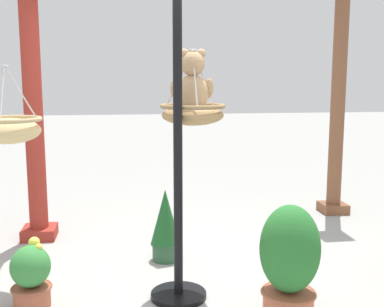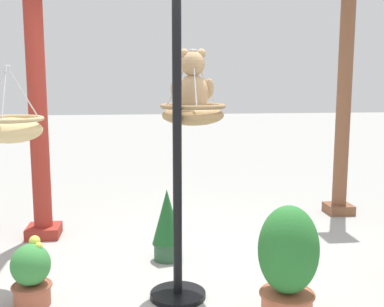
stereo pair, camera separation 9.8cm
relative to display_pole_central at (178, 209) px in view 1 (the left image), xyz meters
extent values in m
plane|color=#9E9E99|center=(0.12, 0.14, -0.72)|extent=(40.00, 40.00, 0.00)
cylinder|color=black|center=(0.00, 0.00, 0.43)|extent=(0.07, 0.07, 2.30)
cylinder|color=black|center=(0.00, 0.00, -0.70)|extent=(0.44, 0.44, 0.04)
ellipsoid|color=#A37F51|center=(0.15, 0.25, 0.70)|extent=(0.50, 0.50, 0.16)
torus|color=olive|center=(0.15, 0.25, 0.78)|extent=(0.52, 0.52, 0.04)
ellipsoid|color=silver|center=(0.15, 0.25, 0.72)|extent=(0.44, 0.44, 0.13)
cylinder|color=#B7B7BC|center=(0.25, 0.31, 1.00)|extent=(0.21, 0.13, 0.45)
cylinder|color=#B7B7BC|center=(0.05, 0.31, 1.00)|extent=(0.21, 0.13, 0.45)
cylinder|color=#B7B7BC|center=(0.15, 0.14, 1.00)|extent=(0.01, 0.24, 0.45)
torus|color=#B7B7BC|center=(0.15, 0.25, 1.22)|extent=(0.06, 0.06, 0.01)
ellipsoid|color=tan|center=(0.15, 0.26, 0.88)|extent=(0.26, 0.22, 0.30)
sphere|color=tan|center=(0.15, 0.26, 1.11)|extent=(0.21, 0.21, 0.20)
ellipsoid|color=tan|center=(0.15, 0.33, 1.10)|extent=(0.09, 0.07, 0.06)
sphere|color=black|center=(0.15, 0.36, 1.10)|extent=(0.03, 0.03, 0.03)
sphere|color=tan|center=(0.08, 0.26, 1.19)|extent=(0.07, 0.07, 0.07)
sphere|color=tan|center=(0.22, 0.26, 1.19)|extent=(0.07, 0.07, 0.07)
ellipsoid|color=tan|center=(0.02, 0.29, 0.91)|extent=(0.08, 0.15, 0.19)
ellipsoid|color=tan|center=(0.28, 0.29, 0.91)|extent=(0.08, 0.15, 0.19)
ellipsoid|color=tan|center=(0.08, 0.37, 0.76)|extent=(0.09, 0.17, 0.09)
ellipsoid|color=tan|center=(0.22, 0.37, 0.76)|extent=(0.09, 0.17, 0.09)
ellipsoid|color=tan|center=(-1.33, 0.47, 0.58)|extent=(0.52, 0.52, 0.21)
torus|color=tan|center=(-1.33, 0.47, 0.67)|extent=(0.54, 0.54, 0.04)
cylinder|color=#B7B7BC|center=(-1.22, 0.53, 0.88)|extent=(0.22, 0.13, 0.43)
cylinder|color=#B7B7BC|center=(-1.33, 0.35, 0.88)|extent=(0.01, 0.25, 0.43)
torus|color=#B7B7BC|center=(-1.33, 0.47, 1.09)|extent=(0.06, 0.06, 0.01)
cylinder|color=brown|center=(2.27, 2.13, 0.71)|extent=(0.18, 0.18, 2.86)
cube|color=brown|center=(2.27, 2.13, -0.66)|extent=(0.32, 0.32, 0.12)
cylinder|color=#9E2D23|center=(-1.33, 1.64, 0.68)|extent=(0.20, 0.20, 2.79)
cube|color=#9E2D23|center=(-1.33, 1.64, -0.66)|extent=(0.35, 0.35, 0.12)
cylinder|color=#2D5638|center=(-0.03, 0.80, -0.63)|extent=(0.25, 0.25, 0.17)
torus|color=#294E32|center=(-0.03, 0.80, -0.55)|extent=(0.29, 0.29, 0.03)
cylinder|color=#382819|center=(-0.03, 0.80, -0.56)|extent=(0.22, 0.22, 0.03)
cone|color=#1E5B28|center=(-0.03, 0.80, -0.29)|extent=(0.28, 0.28, 0.51)
cylinder|color=#BC6042|center=(0.74, -0.44, -0.62)|extent=(0.36, 0.36, 0.20)
torus|color=#A9573B|center=(0.74, -0.44, -0.53)|extent=(0.40, 0.40, 0.03)
cylinder|color=#382819|center=(0.74, -0.44, -0.53)|extent=(0.32, 0.32, 0.03)
ellipsoid|color=#28702D|center=(0.74, -0.44, -0.20)|extent=(0.43, 0.43, 0.64)
cylinder|color=#AD563D|center=(-1.12, 0.00, -0.64)|extent=(0.27, 0.27, 0.16)
torus|color=#9C4E37|center=(-1.12, 0.00, -0.57)|extent=(0.31, 0.31, 0.03)
cylinder|color=#382819|center=(-1.12, 0.00, -0.57)|extent=(0.24, 0.24, 0.03)
ellipsoid|color=#38843D|center=(-1.12, 0.00, -0.40)|extent=(0.30, 0.30, 0.32)
sphere|color=#E5DB4C|center=(-1.05, 0.01, -0.25)|extent=(0.06, 0.06, 0.06)
sphere|color=#E5DB4C|center=(-1.10, 0.09, -0.24)|extent=(0.09, 0.09, 0.09)
camera|label=1|loc=(-0.41, -3.50, 0.98)|focal=44.27mm
camera|label=2|loc=(-0.31, -3.51, 0.98)|focal=44.27mm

